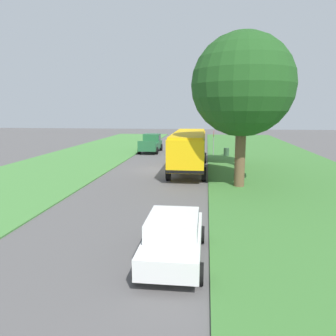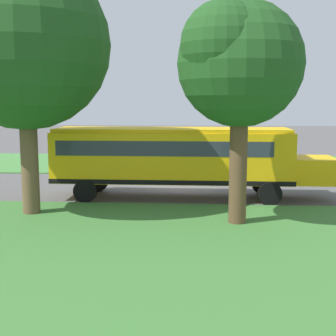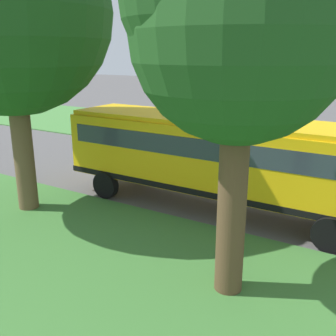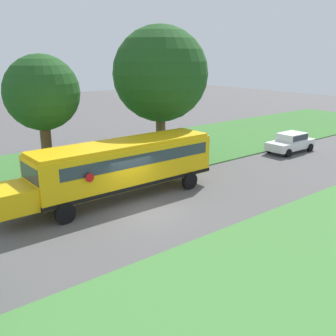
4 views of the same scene
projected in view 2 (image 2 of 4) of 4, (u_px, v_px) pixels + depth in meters
ground_plane at (183, 188)px, 23.58m from camera, size 120.00×120.00×0.00m
grass_verge at (169, 250)px, 13.70m from camera, size 12.00×80.00×0.08m
grass_far_side at (188, 164)px, 32.46m from camera, size 10.00×80.00×0.07m
school_bus at (178, 156)px, 20.90m from camera, size 2.85×12.42×3.16m
oak_tree_beside_bus at (237, 61)px, 15.69m from camera, size 4.30×4.30×7.76m
oak_tree_roadside_mid at (25, 43)px, 16.98m from camera, size 6.33×6.33×9.60m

